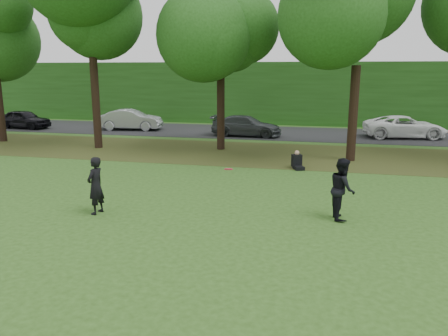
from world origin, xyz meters
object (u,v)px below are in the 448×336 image
(player_left, at_px, (96,186))
(seated_person, at_px, (297,162))
(frisbee, at_px, (228,169))
(player_right, at_px, (342,189))

(player_left, bearing_deg, seated_person, 152.09)
(player_left, relative_size, frisbee, 4.74)
(frisbee, bearing_deg, player_right, 6.53)
(player_left, height_order, player_right, player_right)
(player_left, distance_m, frisbee, 4.17)
(player_right, bearing_deg, frisbee, 88.31)
(player_left, bearing_deg, frisbee, 109.93)
(frisbee, bearing_deg, seated_person, 76.30)
(player_right, relative_size, frisbee, 4.89)
(player_right, xyz_separation_m, seated_person, (-1.71, 6.59, -0.62))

